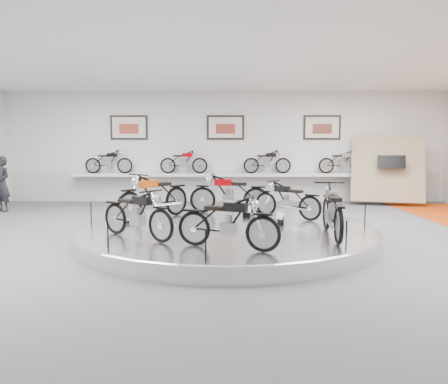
{
  "coord_description": "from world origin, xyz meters",
  "views": [
    {
      "loc": [
        -0.01,
        -8.99,
        2.02
      ],
      "look_at": [
        -0.03,
        0.6,
        1.02
      ],
      "focal_mm": 35.0,
      "sensor_mm": 36.0,
      "label": 1
    }
  ],
  "objects_px": {
    "bike_c": "(154,196)",
    "bike_d": "(137,214)",
    "bike_e": "(228,222)",
    "shelf": "(225,175)",
    "bike_a": "(287,200)",
    "bike_f": "(332,210)",
    "display_platform": "(226,233)",
    "visitor": "(2,184)",
    "bike_b": "(229,193)"
  },
  "relations": [
    {
      "from": "shelf",
      "to": "bike_f",
      "type": "bearing_deg",
      "value": -74.75
    },
    {
      "from": "bike_c",
      "to": "display_platform",
      "type": "bearing_deg",
      "value": 99.53
    },
    {
      "from": "bike_d",
      "to": "bike_c",
      "type": "bearing_deg",
      "value": 128.17
    },
    {
      "from": "bike_a",
      "to": "bike_b",
      "type": "distance_m",
      "value": 1.6
    },
    {
      "from": "shelf",
      "to": "bike_b",
      "type": "bearing_deg",
      "value": -88.79
    },
    {
      "from": "shelf",
      "to": "bike_a",
      "type": "xyz_separation_m",
      "value": [
        1.48,
        -5.31,
        -0.25
      ]
    },
    {
      "from": "bike_b",
      "to": "bike_c",
      "type": "distance_m",
      "value": 2.03
    },
    {
      "from": "shelf",
      "to": "bike_b",
      "type": "relative_size",
      "value": 6.31
    },
    {
      "from": "bike_a",
      "to": "bike_f",
      "type": "xyz_separation_m",
      "value": [
        0.55,
        -2.15,
        0.06
      ]
    },
    {
      "from": "bike_c",
      "to": "bike_f",
      "type": "relative_size",
      "value": 1.08
    },
    {
      "from": "display_platform",
      "to": "bike_a",
      "type": "height_order",
      "value": "bike_a"
    },
    {
      "from": "bike_b",
      "to": "bike_d",
      "type": "relative_size",
      "value": 1.1
    },
    {
      "from": "bike_d",
      "to": "bike_a",
      "type": "bearing_deg",
      "value": 73.73
    },
    {
      "from": "bike_d",
      "to": "bike_e",
      "type": "bearing_deg",
      "value": 10.58
    },
    {
      "from": "display_platform",
      "to": "bike_c",
      "type": "height_order",
      "value": "bike_c"
    },
    {
      "from": "bike_c",
      "to": "bike_b",
      "type": "bearing_deg",
      "value": 156.4
    },
    {
      "from": "display_platform",
      "to": "bike_c",
      "type": "xyz_separation_m",
      "value": [
        -1.69,
        0.92,
        0.7
      ]
    },
    {
      "from": "shelf",
      "to": "bike_e",
      "type": "xyz_separation_m",
      "value": [
        0.03,
        -8.48,
        -0.24
      ]
    },
    {
      "from": "bike_c",
      "to": "visitor",
      "type": "height_order",
      "value": "visitor"
    },
    {
      "from": "visitor",
      "to": "bike_c",
      "type": "bearing_deg",
      "value": -2.67
    },
    {
      "from": "bike_e",
      "to": "bike_f",
      "type": "xyz_separation_m",
      "value": [
        2.0,
        1.01,
        0.05
      ]
    },
    {
      "from": "bike_a",
      "to": "bike_d",
      "type": "distance_m",
      "value": 3.9
    },
    {
      "from": "display_platform",
      "to": "bike_b",
      "type": "height_order",
      "value": "bike_b"
    },
    {
      "from": "bike_a",
      "to": "bike_d",
      "type": "height_order",
      "value": "bike_d"
    },
    {
      "from": "bike_a",
      "to": "visitor",
      "type": "bearing_deg",
      "value": 18.92
    },
    {
      "from": "bike_c",
      "to": "bike_a",
      "type": "bearing_deg",
      "value": 131.24
    },
    {
      "from": "bike_a",
      "to": "bike_f",
      "type": "distance_m",
      "value": 2.22
    },
    {
      "from": "bike_e",
      "to": "bike_d",
      "type": "bearing_deg",
      "value": 175.45
    },
    {
      "from": "shelf",
      "to": "visitor",
      "type": "distance_m",
      "value": 7.28
    },
    {
      "from": "display_platform",
      "to": "bike_a",
      "type": "xyz_separation_m",
      "value": [
        1.48,
        1.09,
        0.6
      ]
    },
    {
      "from": "bike_d",
      "to": "visitor",
      "type": "xyz_separation_m",
      "value": [
        -5.25,
        5.31,
        0.1
      ]
    },
    {
      "from": "bike_b",
      "to": "bike_e",
      "type": "bearing_deg",
      "value": 95.12
    },
    {
      "from": "bike_a",
      "to": "bike_c",
      "type": "height_order",
      "value": "bike_c"
    },
    {
      "from": "bike_e",
      "to": "shelf",
      "type": "bearing_deg",
      "value": 112.41
    },
    {
      "from": "bike_c",
      "to": "bike_d",
      "type": "bearing_deg",
      "value": 39.03
    },
    {
      "from": "display_platform",
      "to": "bike_b",
      "type": "xyz_separation_m",
      "value": [
        0.1,
        1.88,
        0.66
      ]
    },
    {
      "from": "bike_b",
      "to": "visitor",
      "type": "height_order",
      "value": "visitor"
    },
    {
      "from": "visitor",
      "to": "bike_a",
      "type": "bearing_deg",
      "value": 8.94
    },
    {
      "from": "shelf",
      "to": "bike_e",
      "type": "distance_m",
      "value": 8.48
    },
    {
      "from": "bike_d",
      "to": "bike_e",
      "type": "height_order",
      "value": "bike_d"
    },
    {
      "from": "shelf",
      "to": "bike_c",
      "type": "relative_size",
      "value": 5.86
    },
    {
      "from": "bike_e",
      "to": "bike_f",
      "type": "height_order",
      "value": "bike_f"
    },
    {
      "from": "shelf",
      "to": "visitor",
      "type": "xyz_separation_m",
      "value": [
        -6.9,
        -2.31,
        -0.14
      ]
    },
    {
      "from": "display_platform",
      "to": "bike_d",
      "type": "xyz_separation_m",
      "value": [
        -1.66,
        -1.22,
        0.62
      ]
    },
    {
      "from": "bike_d",
      "to": "bike_f",
      "type": "xyz_separation_m",
      "value": [
        3.69,
        0.16,
        0.05
      ]
    },
    {
      "from": "display_platform",
      "to": "shelf",
      "type": "bearing_deg",
      "value": 90.0
    },
    {
      "from": "shelf",
      "to": "bike_f",
      "type": "relative_size",
      "value": 6.31
    },
    {
      "from": "bike_b",
      "to": "bike_e",
      "type": "distance_m",
      "value": 3.96
    },
    {
      "from": "bike_c",
      "to": "bike_e",
      "type": "height_order",
      "value": "bike_c"
    },
    {
      "from": "bike_a",
      "to": "visitor",
      "type": "xyz_separation_m",
      "value": [
        -8.39,
        3.0,
        0.11
      ]
    }
  ]
}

